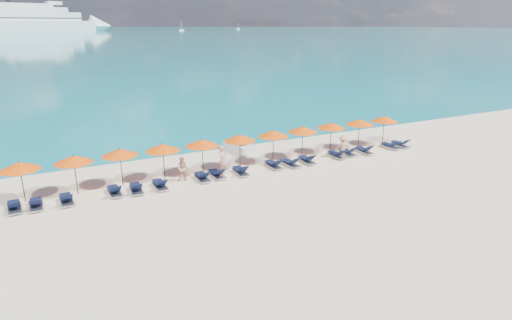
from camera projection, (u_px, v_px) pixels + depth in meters
name	position (u px, v px, depth m)	size (l,w,h in m)	color
ground	(280.00, 195.00, 23.72)	(1400.00, 1400.00, 0.00)	beige
sea	(39.00, 30.00, 583.95)	(1600.00, 1300.00, 0.01)	#1FA9B2
cruise_ship	(48.00, 21.00, 458.81)	(146.13, 63.44, 40.52)	white
sailboat_near	(181.00, 30.00, 509.96)	(6.19, 2.06, 11.35)	white
sailboat_far	(238.00, 28.00, 633.71)	(5.37, 1.79, 9.84)	white
jetski	(239.00, 147.00, 31.56)	(1.42, 2.82, 0.96)	white
beachgoer_a	(222.00, 161.00, 26.51)	(0.72, 0.47, 1.96)	tan
beachgoer_b	(183.00, 169.00, 25.60)	(0.75, 0.43, 1.54)	tan
beachgoer_c	(343.00, 147.00, 30.15)	(1.03, 0.48, 1.60)	tan
umbrella_0	(19.00, 166.00, 22.24)	(2.10, 2.10, 2.28)	black
umbrella_1	(73.00, 159.00, 23.36)	(2.10, 2.10, 2.28)	black
umbrella_2	(120.00, 152.00, 24.62)	(2.10, 2.10, 2.28)	black
umbrella_3	(163.00, 147.00, 25.57)	(2.10, 2.10, 2.28)	black
umbrella_4	(202.00, 143.00, 26.56)	(2.10, 2.10, 2.28)	black
umbrella_5	(240.00, 138.00, 27.68)	(2.10, 2.10, 2.28)	black
umbrella_6	(273.00, 133.00, 28.80)	(2.10, 2.10, 2.28)	black
umbrella_7	(303.00, 129.00, 29.92)	(2.10, 2.10, 2.28)	black
umbrella_8	(331.00, 125.00, 31.07)	(2.10, 2.10, 2.28)	black
umbrella_9	(360.00, 122.00, 32.14)	(2.10, 2.10, 2.28)	black
umbrella_10	(384.00, 119.00, 33.19)	(2.10, 2.10, 2.28)	black
lounger_0	(14.00, 207.00, 21.70)	(0.75, 1.74, 0.66)	silver
lounger_1	(36.00, 204.00, 22.00)	(0.63, 1.71, 0.66)	silver
lounger_2	(66.00, 199.00, 22.60)	(0.69, 1.73, 0.66)	silver
lounger_3	(115.00, 191.00, 23.73)	(0.67, 1.72, 0.66)	silver
lounger_4	(136.00, 188.00, 24.08)	(0.74, 1.74, 0.66)	silver
lounger_5	(160.00, 184.00, 24.66)	(0.64, 1.71, 0.66)	silver
lounger_6	(202.00, 177.00, 25.91)	(0.70, 1.73, 0.66)	silver
lounger_7	(217.00, 174.00, 26.42)	(0.64, 1.71, 0.66)	silver
lounger_8	(241.00, 171.00, 26.94)	(0.71, 1.73, 0.66)	silver
lounger_9	(274.00, 164.00, 28.14)	(0.63, 1.70, 0.66)	silver
lounger_10	(291.00, 163.00, 28.45)	(0.74, 1.74, 0.66)	silver
lounger_11	(307.00, 160.00, 29.12)	(0.73, 1.74, 0.66)	silver
lounger_12	(337.00, 155.00, 30.25)	(0.64, 1.71, 0.66)	silver
lounger_13	(348.00, 152.00, 30.85)	(0.63, 1.70, 0.66)	silver
lounger_14	(364.00, 150.00, 31.29)	(0.72, 1.74, 0.66)	silver
lounger_15	(390.00, 146.00, 32.46)	(0.72, 1.73, 0.66)	silver
lounger_16	(400.00, 144.00, 32.90)	(0.62, 1.70, 0.66)	silver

